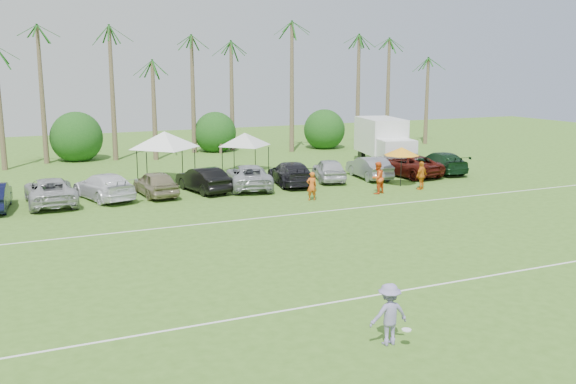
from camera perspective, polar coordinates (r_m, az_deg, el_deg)
name	(u,v)px	position (r m, az deg, el deg)	size (l,w,h in m)	color
ground	(423,313)	(20.90, 11.93, -10.52)	(120.00, 120.00, 0.00)	#416F21
field_lines	(311,248)	(27.38, 2.02, -5.01)	(80.00, 12.10, 0.01)	white
palm_tree_3	(44,33)	(53.73, -20.90, 13.07)	(2.40, 2.40, 11.90)	brown
palm_tree_4	(99,67)	(54.10, -16.41, 10.58)	(2.40, 2.40, 8.90)	brown
palm_tree_5	(149,56)	(54.82, -12.24, 11.70)	(2.40, 2.40, 9.90)	brown
palm_tree_6	(196,46)	(55.82, -8.17, 12.71)	(2.40, 2.40, 10.90)	brown
palm_tree_7	(241,37)	(57.11, -4.23, 13.60)	(2.40, 2.40, 11.90)	brown
palm_tree_8	(293,67)	(58.97, 0.46, 11.05)	(2.40, 2.40, 8.90)	brown
palm_tree_9	(342,57)	(61.23, 4.81, 11.83)	(2.40, 2.40, 9.90)	brown
palm_tree_10	(388,49)	(63.82, 8.85, 12.49)	(2.40, 2.40, 10.90)	brown
palm_tree_11	(422,40)	(66.11, 11.85, 13.07)	(2.40, 2.40, 11.90)	brown
bush_tree_1	(76,138)	(55.16, -18.30, 4.56)	(4.00, 4.00, 4.00)	brown
bush_tree_2	(217,132)	(57.65, -6.33, 5.32)	(4.00, 4.00, 4.00)	brown
bush_tree_3	(317,128)	(61.46, 2.62, 5.74)	(4.00, 4.00, 4.00)	brown
sideline_player_a	(312,186)	(36.81, 2.12, 0.52)	(0.61, 0.40, 1.66)	orange
sideline_player_b	(377,178)	(39.05, 7.96, 1.26)	(0.95, 0.74, 1.95)	#EF541A
sideline_player_c	(421,175)	(40.86, 11.78, 1.45)	(1.04, 0.43, 1.78)	orange
box_truck	(384,141)	(50.22, 8.56, 4.53)	(4.02, 7.35, 3.59)	white
canopy_tent_left	(164,131)	(43.36, -10.94, 5.31)	(4.82, 4.82, 3.91)	black
canopy_tent_right	(245,133)	(46.83, -3.86, 5.27)	(4.08, 4.08, 3.30)	black
market_umbrella	(402,151)	(41.52, 10.07, 3.59)	(2.27, 2.27, 2.53)	black
frisbee_player	(389,314)	(18.28, 8.97, -10.68)	(1.17, 0.89, 1.77)	#8A7FB4
parked_car_2	(50,191)	(38.09, -20.38, 0.07)	(2.51, 5.45, 1.51)	#AAABAD
parked_car_3	(104,186)	(38.62, -16.05, 0.49)	(2.12, 5.22, 1.51)	white
parked_car_4	(155,183)	(38.88, -11.70, 0.76)	(1.79, 4.44, 1.51)	gray
parked_car_5	(203,180)	(39.67, -7.57, 1.10)	(1.60, 4.59, 1.51)	black
parked_car_6	(249,176)	(40.50, -3.53, 1.39)	(2.51, 5.45, 1.51)	#A3A6AC
parked_car_7	(291,173)	(41.67, 0.24, 1.69)	(2.12, 5.22, 1.51)	black
parked_car_8	(329,170)	(43.19, 3.66, 2.00)	(1.79, 4.44, 1.51)	silver
parked_car_9	(369,167)	(44.35, 7.23, 2.18)	(1.60, 4.59, 1.51)	slate
parked_car_10	(407,165)	(45.75, 10.55, 2.35)	(2.51, 5.45, 1.51)	#4C130D
parked_car_11	(440,162)	(47.59, 13.37, 2.58)	(2.12, 5.22, 1.51)	black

